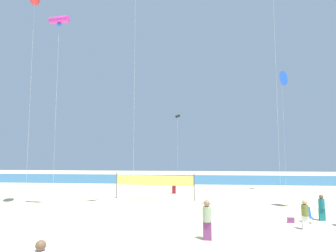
% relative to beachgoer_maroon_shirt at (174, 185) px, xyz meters
% --- Properties ---
extents(ground_plane, '(120.00, 120.00, 0.00)m').
position_rel_beachgoer_maroon_shirt_xyz_m(ground_plane, '(0.58, -15.58, -0.92)').
color(ground_plane, beige).
extents(ocean_band, '(120.00, 20.00, 0.01)m').
position_rel_beachgoer_maroon_shirt_xyz_m(ocean_band, '(0.58, 19.89, -0.92)').
color(ocean_band, teal).
rests_on(ocean_band, ground).
extents(beachgoer_maroon_shirt, '(0.40, 0.40, 1.73)m').
position_rel_beachgoer_maroon_shirt_xyz_m(beachgoer_maroon_shirt, '(0.00, 0.00, 0.00)').
color(beachgoer_maroon_shirt, maroon).
rests_on(beachgoer_maroon_shirt, ground).
extents(beachgoer_olive_shirt, '(0.37, 0.37, 1.60)m').
position_rel_beachgoer_maroon_shirt_xyz_m(beachgoer_olive_shirt, '(8.36, -14.36, -0.07)').
color(beachgoer_olive_shirt, white).
rests_on(beachgoer_olive_shirt, ground).
extents(beachgoer_teal_shirt, '(0.36, 0.36, 1.58)m').
position_rel_beachgoer_maroon_shirt_xyz_m(beachgoer_teal_shirt, '(10.16, -11.96, -0.08)').
color(beachgoer_teal_shirt, '#19727A').
rests_on(beachgoer_teal_shirt, ground).
extents(beachgoer_sage_shirt, '(0.43, 0.43, 1.87)m').
position_rel_beachgoer_maroon_shirt_xyz_m(beachgoer_sage_shirt, '(3.00, -16.90, 0.07)').
color(beachgoer_sage_shirt, '#7A3872').
rests_on(beachgoer_sage_shirt, ground).
extents(folding_beach_chair, '(0.52, 0.65, 0.89)m').
position_rel_beachgoer_maroon_shirt_xyz_m(folding_beach_chair, '(9.08, -12.54, -0.46)').
color(folding_beach_chair, '#1959B2').
rests_on(folding_beach_chair, ground).
extents(volleyball_net, '(7.38, 1.07, 2.40)m').
position_rel_beachgoer_maroon_shirt_xyz_m(volleyball_net, '(-1.45, -4.39, 0.71)').
color(volleyball_net, '#4C4C51').
rests_on(volleyball_net, ground).
extents(beach_handbag, '(0.38, 0.19, 0.30)m').
position_rel_beachgoer_maroon_shirt_xyz_m(beach_handbag, '(8.06, -12.74, -0.77)').
color(beach_handbag, '#7A3872').
rests_on(beach_handbag, ground).
extents(kite_black_diamond, '(0.76, 0.76, 8.78)m').
position_rel_beachgoer_maroon_shirt_xyz_m(kite_black_diamond, '(0.19, 2.69, 7.53)').
color(kite_black_diamond, silver).
rests_on(kite_black_diamond, ground).
extents(kite_magenta_tube, '(1.60, 0.69, 14.73)m').
position_rel_beachgoer_maroon_shirt_xyz_m(kite_magenta_tube, '(-8.04, -10.47, 13.49)').
color(kite_magenta_tube, silver).
rests_on(kite_magenta_tube, ground).
extents(kite_blue_delta, '(1.51, 1.47, 13.62)m').
position_rel_beachgoer_maroon_shirt_xyz_m(kite_blue_delta, '(12.22, 2.92, 11.83)').
color(kite_blue_delta, silver).
rests_on(kite_blue_delta, ground).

